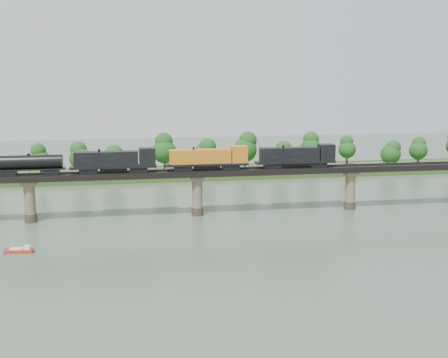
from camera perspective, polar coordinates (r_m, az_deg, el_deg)
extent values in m
plane|color=#3E4E3D|center=(112.26, -0.91, -7.48)|extent=(400.00, 400.00, 0.00)
cube|color=#2E491D|center=(194.15, -4.60, 0.57)|extent=(300.00, 24.00, 1.60)
cylinder|color=#473A2D|center=(141.82, -19.01, -3.75)|extent=(3.00, 3.00, 2.00)
cylinder|color=#8B725A|center=(140.80, -19.13, -1.98)|extent=(2.60, 2.60, 9.00)
cube|color=#8B725A|center=(140.01, -19.23, -0.38)|extent=(3.20, 3.20, 1.00)
cylinder|color=#473A2D|center=(140.57, -2.71, -3.29)|extent=(3.00, 3.00, 2.00)
cylinder|color=#8B725A|center=(139.54, -2.73, -1.50)|extent=(2.60, 2.60, 9.00)
cube|color=#8B725A|center=(138.74, -2.74, 0.12)|extent=(3.20, 3.20, 1.00)
cylinder|color=#473A2D|center=(150.35, 12.63, -2.61)|extent=(3.00, 3.00, 2.00)
cylinder|color=#8B725A|center=(149.39, 12.70, -0.93)|extent=(2.60, 2.60, 9.00)
cube|color=#8B725A|center=(148.64, 12.76, 0.58)|extent=(3.20, 3.20, 1.00)
cube|color=black|center=(138.51, -2.75, 0.63)|extent=(220.00, 5.00, 1.50)
cube|color=black|center=(137.63, -2.71, 0.91)|extent=(220.00, 0.12, 0.16)
cube|color=black|center=(139.10, -2.79, 1.02)|extent=(220.00, 0.12, 0.16)
cube|color=black|center=(135.91, -2.63, 1.05)|extent=(220.00, 0.10, 0.10)
cube|color=black|center=(140.61, -2.87, 1.38)|extent=(220.00, 0.10, 0.10)
cube|color=black|center=(135.97, -2.63, 0.91)|extent=(0.08, 0.08, 0.70)
cube|color=black|center=(140.67, -2.86, 1.24)|extent=(0.08, 0.08, 0.70)
cylinder|color=#382619|center=(186.77, -18.09, 0.46)|extent=(0.70, 0.70, 3.51)
sphere|color=#124113|center=(186.02, -18.18, 1.87)|extent=(6.31, 6.31, 6.31)
sphere|color=#124113|center=(185.62, -18.23, 2.76)|extent=(4.73, 4.73, 4.73)
cylinder|color=#382619|center=(187.77, -14.30, 0.69)|extent=(0.70, 0.70, 3.34)
sphere|color=#124113|center=(187.06, -14.36, 2.03)|extent=(7.18, 7.18, 7.18)
sphere|color=#124113|center=(186.67, -14.40, 2.88)|extent=(5.39, 5.39, 5.39)
cylinder|color=#382619|center=(184.53, -11.20, 0.56)|extent=(0.70, 0.70, 2.83)
sphere|color=#124113|center=(183.91, -11.24, 1.72)|extent=(8.26, 8.26, 8.26)
sphere|color=#124113|center=(183.56, -11.27, 2.44)|extent=(6.19, 6.19, 6.19)
cylinder|color=#382619|center=(191.05, -6.06, 1.23)|extent=(0.70, 0.70, 3.96)
sphere|color=#124113|center=(190.24, -6.09, 2.80)|extent=(8.07, 8.07, 8.07)
sphere|color=#124113|center=(189.81, -6.11, 3.79)|extent=(6.05, 6.05, 6.05)
cylinder|color=#382619|center=(190.83, -1.96, 1.17)|extent=(0.70, 0.70, 3.27)
sphere|color=#124113|center=(190.15, -1.97, 2.46)|extent=(8.03, 8.03, 8.03)
sphere|color=#124113|center=(189.77, -1.98, 3.27)|extent=(6.02, 6.02, 6.02)
cylinder|color=#382619|center=(194.20, 2.13, 1.43)|extent=(0.70, 0.70, 3.92)
sphere|color=#124113|center=(193.42, 2.14, 2.96)|extent=(8.29, 8.29, 8.29)
sphere|color=#124113|center=(193.00, 2.15, 3.92)|extent=(6.21, 6.21, 6.21)
cylinder|color=#382619|center=(190.09, 5.78, 1.04)|extent=(0.70, 0.70, 3.02)
sphere|color=#124113|center=(189.45, 5.80, 2.24)|extent=(7.74, 7.74, 7.74)
sphere|color=#124113|center=(189.09, 5.82, 3.00)|extent=(5.80, 5.80, 5.80)
cylinder|color=#382619|center=(201.98, 8.77, 1.66)|extent=(0.70, 0.70, 3.80)
sphere|color=#124113|center=(201.25, 8.81, 3.08)|extent=(7.47, 7.47, 7.47)
sphere|color=#124113|center=(200.85, 8.84, 3.98)|extent=(5.60, 5.60, 5.60)
cylinder|color=#382619|center=(206.85, 12.35, 1.69)|extent=(0.70, 0.70, 3.38)
sphere|color=#124113|center=(206.20, 12.40, 2.93)|extent=(6.23, 6.23, 6.23)
sphere|color=#124113|center=(205.85, 12.43, 3.70)|extent=(4.67, 4.67, 4.67)
cylinder|color=#382619|center=(207.16, 16.51, 1.42)|extent=(0.70, 0.70, 2.77)
sphere|color=#124113|center=(206.62, 16.57, 2.43)|extent=(7.04, 7.04, 7.04)
sphere|color=#124113|center=(206.31, 16.60, 3.07)|extent=(5.28, 5.28, 5.28)
cylinder|color=#382619|center=(217.73, 19.07, 1.73)|extent=(0.70, 0.70, 2.94)
sphere|color=#124113|center=(217.18, 19.14, 2.76)|extent=(6.73, 6.73, 6.73)
sphere|color=#124113|center=(216.88, 19.18, 3.40)|extent=(5.05, 5.05, 5.05)
cube|color=black|center=(145.07, 9.50, 1.49)|extent=(4.31, 2.59, 1.19)
cube|color=black|center=(141.71, 4.95, 1.38)|extent=(4.31, 2.59, 1.19)
cube|color=black|center=(143.16, 7.26, 1.74)|extent=(20.47, 3.23, 0.54)
cube|color=black|center=(142.41, 6.65, 2.51)|extent=(15.08, 2.91, 3.45)
cube|color=black|center=(145.32, 10.34, 2.71)|extent=(3.88, 3.23, 4.09)
cylinder|color=black|center=(143.25, 7.25, 1.50)|extent=(6.46, 1.51, 1.51)
cube|color=black|center=(139.47, 0.66, 1.27)|extent=(4.31, 2.59, 1.19)
cube|color=black|center=(137.93, -4.20, 1.13)|extent=(4.31, 2.59, 1.19)
cube|color=black|center=(138.45, -1.76, 1.51)|extent=(20.47, 3.23, 0.54)
cube|color=orange|center=(137.94, -2.43, 2.31)|extent=(15.08, 2.91, 3.45)
cube|color=orange|center=(139.38, 1.53, 2.54)|extent=(3.88, 3.23, 4.09)
cylinder|color=black|center=(138.55, -1.76, 1.27)|extent=(6.46, 1.51, 1.51)
cube|color=black|center=(137.41, -8.68, 1.00)|extent=(4.31, 2.59, 1.19)
cube|color=black|center=(137.81, -13.61, 0.85)|extent=(4.31, 2.59, 1.19)
cube|color=black|center=(137.35, -11.16, 1.23)|extent=(20.47, 3.23, 0.54)
cube|color=black|center=(137.11, -11.86, 2.03)|extent=(15.08, 2.91, 3.45)
cube|color=black|center=(136.96, -7.81, 2.29)|extent=(3.88, 3.23, 4.09)
cylinder|color=black|center=(137.45, -11.15, 0.99)|extent=(6.46, 1.51, 1.51)
cube|color=black|center=(138.73, -17.16, 0.73)|extent=(3.77, 2.37, 1.19)
cube|color=black|center=(140.40, -21.08, 0.60)|extent=(3.77, 2.37, 1.19)
cube|color=black|center=(139.37, -19.15, 0.95)|extent=(16.16, 2.59, 0.32)
cylinder|color=black|center=(139.10, -19.19, 1.65)|extent=(15.08, 3.23, 3.23)
cylinder|color=black|center=(138.86, -19.23, 2.35)|extent=(0.75, 0.75, 0.54)
cube|color=red|center=(119.23, -19.98, -6.87)|extent=(5.14, 2.36, 0.70)
cube|color=white|center=(119.35, -20.36, -6.68)|extent=(2.54, 1.76, 0.25)
cube|color=white|center=(118.62, -19.36, -6.57)|extent=(1.32, 1.32, 0.70)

